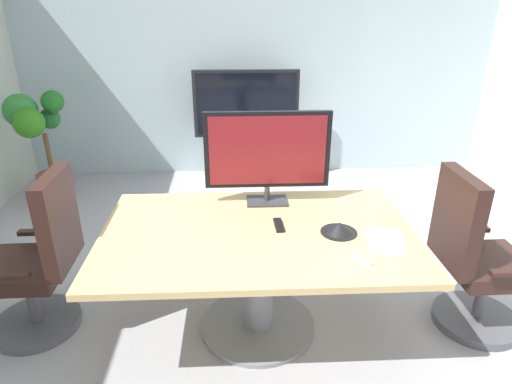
# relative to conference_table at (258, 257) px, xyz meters

# --- Properties ---
(ground_plane) EXTENTS (6.68, 6.68, 0.00)m
(ground_plane) POSITION_rel_conference_table_xyz_m (0.14, 0.18, -0.55)
(ground_plane) COLOR #99999E
(wall_back_glass_partition) EXTENTS (5.64, 0.10, 2.61)m
(wall_back_glass_partition) POSITION_rel_conference_table_xyz_m (0.14, 3.02, 0.76)
(wall_back_glass_partition) COLOR #9EB2B7
(wall_back_glass_partition) RESTS_ON ground
(conference_table) EXTENTS (1.90, 1.19, 0.73)m
(conference_table) POSITION_rel_conference_table_xyz_m (0.00, 0.00, 0.00)
(conference_table) COLOR tan
(conference_table) RESTS_ON ground
(office_chair_left) EXTENTS (0.60, 0.57, 1.09)m
(office_chair_left) POSITION_rel_conference_table_xyz_m (-1.38, 0.07, -0.09)
(office_chair_left) COLOR #4C4C51
(office_chair_left) RESTS_ON ground
(office_chair_right) EXTENTS (0.60, 0.57, 1.09)m
(office_chair_right) POSITION_rel_conference_table_xyz_m (1.38, -0.03, -0.09)
(office_chair_right) COLOR #4C4C51
(office_chair_right) RESTS_ON ground
(tv_monitor) EXTENTS (0.84, 0.18, 0.64)m
(tv_monitor) POSITION_rel_conference_table_xyz_m (0.08, 0.42, 0.54)
(tv_monitor) COLOR #333338
(tv_monitor) RESTS_ON conference_table
(wall_display_unit) EXTENTS (1.20, 0.36, 1.31)m
(wall_display_unit) POSITION_rel_conference_table_xyz_m (0.00, 2.67, -0.11)
(wall_display_unit) COLOR #B7BABC
(wall_display_unit) RESTS_ON ground
(potted_plant) EXTENTS (0.59, 0.57, 1.18)m
(potted_plant) POSITION_rel_conference_table_xyz_m (-2.16, 2.15, 0.18)
(potted_plant) COLOR brown
(potted_plant) RESTS_ON ground
(conference_phone) EXTENTS (0.22, 0.22, 0.07)m
(conference_phone) POSITION_rel_conference_table_xyz_m (0.49, -0.05, 0.21)
(conference_phone) COLOR black
(conference_phone) RESTS_ON conference_table
(remote_control) EXTENTS (0.06, 0.17, 0.02)m
(remote_control) POSITION_rel_conference_table_xyz_m (0.13, 0.05, 0.19)
(remote_control) COLOR black
(remote_control) RESTS_ON conference_table
(whiteboard_marker) EXTENTS (0.10, 0.11, 0.02)m
(whiteboard_marker) POSITION_rel_conference_table_xyz_m (0.54, -0.36, 0.19)
(whiteboard_marker) COLOR silver
(whiteboard_marker) RESTS_ON conference_table
(paper_notepad) EXTENTS (0.27, 0.34, 0.01)m
(paper_notepad) POSITION_rel_conference_table_xyz_m (0.74, -0.17, 0.19)
(paper_notepad) COLOR white
(paper_notepad) RESTS_ON conference_table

